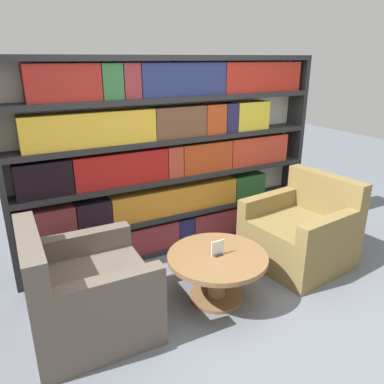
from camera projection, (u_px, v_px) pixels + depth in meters
The scene contains 6 objects.
ground_plane at pixel (246, 312), 3.01m from camera, with size 14.00×14.00×0.00m, color slate.
bookshelf at pixel (172, 158), 3.75m from camera, with size 3.18×0.30×1.95m.
armchair_left at pixel (86, 295), 2.72m from camera, with size 0.86×0.86×0.85m.
armchair_right at pixel (301, 234), 3.66m from camera, with size 0.94×0.94×0.85m.
coffee_table at pixel (217, 267), 3.08m from camera, with size 0.82×0.82×0.41m.
table_sign at pixel (218, 249), 3.03m from camera, with size 0.12×0.06×0.13m.
Camera 1 is at (-1.57, -1.99, 1.93)m, focal length 35.00 mm.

